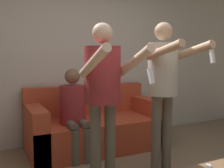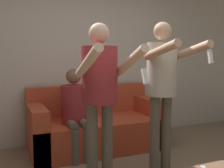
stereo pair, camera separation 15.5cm
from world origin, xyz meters
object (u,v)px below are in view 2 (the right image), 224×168
Objects in this scene: couch at (97,127)px; person_seated at (75,108)px; person_standing_right at (163,81)px; person_standing_left at (100,85)px.

person_seated is at bearing -150.18° from couch.
person_standing_right reaches higher than couch.
person_standing_right reaches higher than person_standing_left.
person_seated is (-0.37, -0.21, 0.34)m from couch.
person_standing_left is at bearing -179.95° from person_standing_right.
couch is 1.39m from person_standing_right.
person_standing_right is 1.23m from person_seated.
person_seated is (-0.72, 0.90, -0.41)m from person_standing_right.
person_standing_right is at bearing -72.28° from couch.
couch is 0.54m from person_seated.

